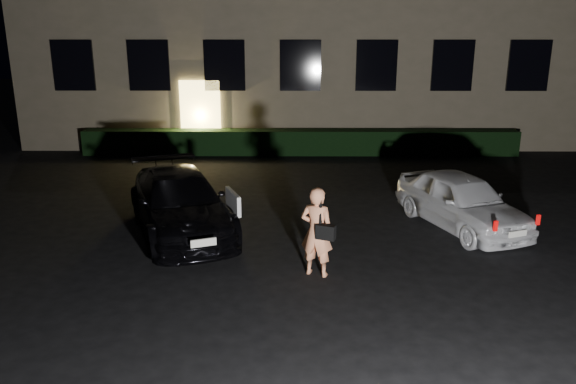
{
  "coord_description": "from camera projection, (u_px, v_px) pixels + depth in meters",
  "views": [
    {
      "loc": [
        -0.29,
        -8.69,
        4.27
      ],
      "look_at": [
        -0.37,
        2.0,
        1.12
      ],
      "focal_mm": 35.0,
      "sensor_mm": 36.0,
      "label": 1
    }
  ],
  "objects": [
    {
      "name": "ground",
      "position": [
        309.0,
        288.0,
        9.54
      ],
      "size": [
        80.0,
        80.0,
        0.0
      ],
      "primitive_type": "plane",
      "color": "black",
      "rests_on": "ground"
    },
    {
      "name": "sedan",
      "position": [
        180.0,
        202.0,
        12.08
      ],
      "size": [
        3.27,
        4.76,
        1.28
      ],
      "rotation": [
        0.0,
        0.0,
        0.37
      ],
      "color": "black",
      "rests_on": "ground"
    },
    {
      "name": "hedge",
      "position": [
        300.0,
        142.0,
        19.49
      ],
      "size": [
        15.0,
        0.7,
        0.85
      ],
      "primitive_type": "cube",
      "color": "black",
      "rests_on": "ground"
    },
    {
      "name": "man",
      "position": [
        317.0,
        232.0,
        9.85
      ],
      "size": [
        0.7,
        0.6,
        1.63
      ],
      "rotation": [
        0.0,
        0.0,
        2.76
      ],
      "color": "#E68E62",
      "rests_on": "ground"
    },
    {
      "name": "hatch",
      "position": [
        461.0,
        201.0,
        12.29
      ],
      "size": [
        2.62,
        3.86,
        1.22
      ],
      "rotation": [
        0.0,
        0.0,
        0.36
      ],
      "color": "white",
      "rests_on": "ground"
    }
  ]
}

